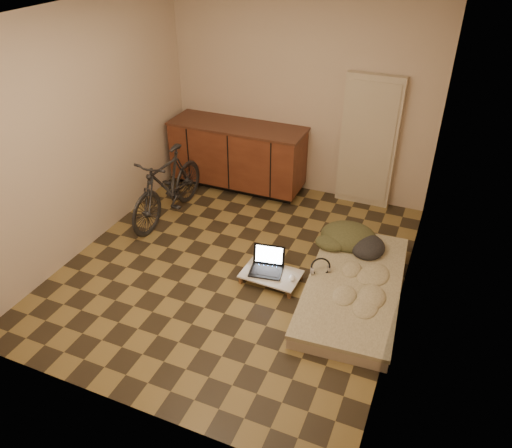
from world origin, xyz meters
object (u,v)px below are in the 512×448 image
at_px(lap_desk, 271,274).
at_px(laptop, 267,265).
at_px(bicycle, 167,183).
at_px(futon, 354,288).

relative_size(lap_desk, laptop, 1.63).
xyz_separation_m(bicycle, laptop, (1.59, -0.67, -0.34)).
bearing_deg(bicycle, lap_desk, -20.76).
bearing_deg(laptop, bicycle, 147.76).
relative_size(futon, laptop, 5.12).
distance_m(lap_desk, laptop, 0.10).
height_order(futon, lap_desk, futon).
distance_m(futon, laptop, 0.92).
bearing_deg(bicycle, laptop, -20.07).
height_order(futon, laptop, laptop).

